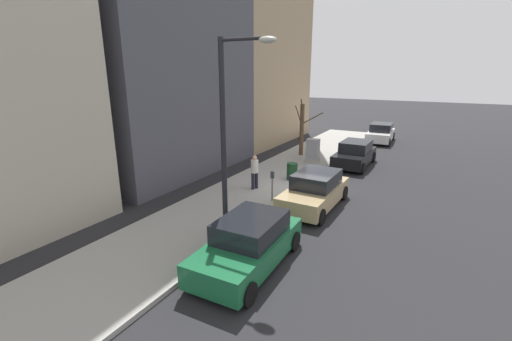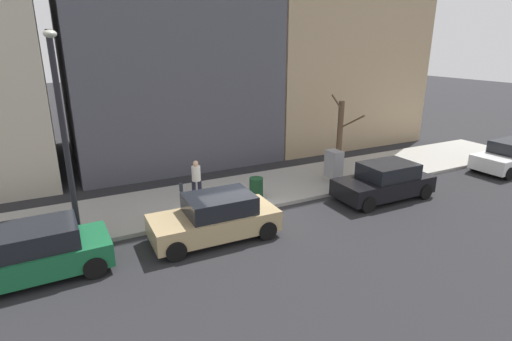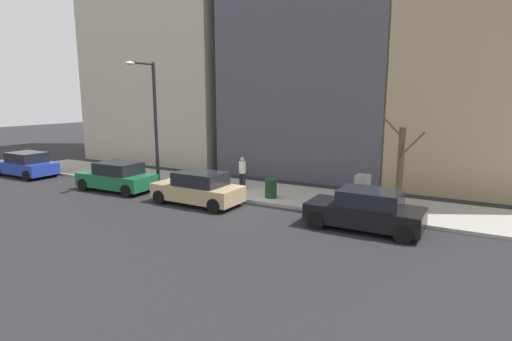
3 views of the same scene
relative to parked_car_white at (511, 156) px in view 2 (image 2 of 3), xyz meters
The scene contains 12 objects.
ground_plane 14.76m from the parked_car_white, 85.21° to the left, with size 120.00×120.00×0.00m, color #232326.
sidewalk 15.05m from the parked_car_white, 77.59° to the left, with size 4.00×36.00×0.15m, color #9E9B93.
parked_car_white is the anchor object (origin of this frame).
parked_car_black 8.56m from the parked_car_white, 89.45° to the left, with size 1.95×4.22×1.52m.
parked_car_tan 16.18m from the parked_car_white, 90.16° to the left, with size 1.98×4.23×1.52m.
parked_car_green 21.58m from the parked_car_white, 89.77° to the left, with size 2.01×4.24×1.52m.
parking_meter 16.88m from the parked_car_white, 84.28° to the left, with size 0.14×0.10×1.35m.
utility_box 9.66m from the parked_car_white, 74.80° to the left, with size 0.83×0.61×1.43m.
streetlamp 20.61m from the parked_car_white, 85.73° to the left, with size 1.97×0.32×6.50m.
bare_tree 8.96m from the parked_car_white, 64.49° to the left, with size 2.23×1.62×3.83m.
trash_bin 13.71m from the parked_car_white, 81.05° to the left, with size 0.56×0.56×0.90m, color #14381E.
pedestrian_near_meter 16.04m from the parked_car_white, 78.66° to the left, with size 0.36×0.39×1.66m.
Camera 2 is at (-12.67, 5.83, 6.33)m, focal length 28.00 mm.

